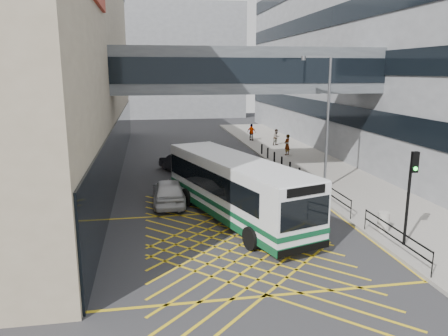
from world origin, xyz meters
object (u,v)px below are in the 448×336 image
street_lamp (325,115)px  pedestrian_a (287,145)px  car_dark (180,163)px  car_silver (204,156)px  car_white (169,191)px  bus (234,187)px  litter_bin (383,222)px  pedestrian_b (277,137)px  traffic_light (411,185)px  pedestrian_c (252,132)px

street_lamp → pedestrian_a: bearing=94.7°
car_dark → car_silver: bearing=-152.6°
car_white → car_dark: size_ratio=1.04×
car_dark → street_lamp: size_ratio=0.57×
bus → car_white: size_ratio=2.40×
car_white → pedestrian_a: (11.05, 12.46, 0.31)m
litter_bin → pedestrian_b: size_ratio=0.57×
car_dark → pedestrian_a: 10.75m
pedestrian_a → litter_bin: bearing=46.8°
traffic_light → pedestrian_a: size_ratio=2.23×
car_white → street_lamp: street_lamp is taller
bus → pedestrian_b: bearing=50.1°
car_white → pedestrian_c: bearing=-114.3°
car_white → traffic_light: traffic_light is taller
car_white → pedestrian_b: size_ratio=2.98×
pedestrian_c → street_lamp: bearing=131.6°
litter_bin → car_dark: bearing=120.1°
car_dark → street_lamp: bearing=117.7°
pedestrian_a → car_silver: bearing=-25.5°
bus → pedestrian_c: bus is taller
bus → car_white: 4.56m
street_lamp → car_white: bearing=-161.5°
car_white → street_lamp: 10.58m
car_white → litter_bin: car_white is taller
bus → car_white: bus is taller
street_lamp → pedestrian_a: 11.97m
car_silver → pedestrian_c: (6.53, 10.46, 0.36)m
pedestrian_b → car_dark: bearing=-163.6°
bus → car_white: bearing=117.7°
street_lamp → litter_bin: 8.70m
bus → pedestrian_c: 25.12m
street_lamp → litter_bin: street_lamp is taller
pedestrian_c → litter_bin: bearing=131.6°
traffic_light → pedestrian_c: size_ratio=2.32×
bus → traffic_light: size_ratio=2.82×
bus → traffic_light: traffic_light is taller
pedestrian_b → pedestrian_c: (-1.76, 3.43, 0.08)m
bus → pedestrian_c: bearing=56.7°
car_silver → litter_bin: bearing=133.6°
street_lamp → traffic_light: bearing=-78.7°
car_white → car_silver: size_ratio=1.10×
car_silver → pedestrian_a: (7.70, 1.84, 0.40)m
traffic_light → car_dark: bearing=119.2°
bus → pedestrian_b: size_ratio=7.17×
car_silver → pedestrian_b: pedestrian_b is taller
car_dark → traffic_light: (8.42, -16.29, 2.11)m
bus → pedestrian_b: bus is taller
car_silver → street_lamp: size_ratio=0.53×
traffic_light → car_white: bearing=141.4°
litter_bin → pedestrian_a: (1.42, 18.89, 0.46)m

